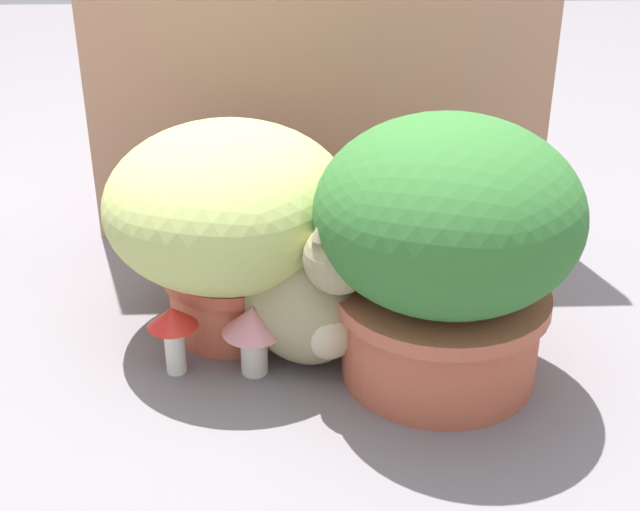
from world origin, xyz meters
The scene contains 7 objects.
ground_plane centered at (0.00, 0.00, 0.00)m, with size 6.00×6.00×0.00m, color slate.
cardboard_backdrop centered at (0.03, 0.46, 0.46)m, with size 0.95×0.03×0.92m, color tan.
grass_planter centered at (-0.14, 0.07, 0.21)m, with size 0.41×0.41×0.37m.
leafy_planter centered at (0.20, -0.08, 0.23)m, with size 0.41×0.41×0.43m.
cat centered at (-0.02, -0.03, 0.12)m, with size 0.29×0.37×0.32m.
mushroom_ornament_pink centered at (-0.10, -0.07, 0.08)m, with size 0.10×0.10×0.12m.
mushroom_ornament_red centered at (-0.23, -0.07, 0.09)m, with size 0.08×0.08×0.12m.
Camera 1 is at (-0.03, -1.26, 0.82)m, focal length 48.91 mm.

